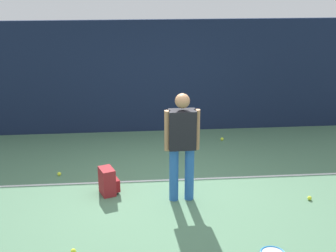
{
  "coord_description": "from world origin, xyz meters",
  "views": [
    {
      "loc": [
        -0.6,
        -6.47,
        3.42
      ],
      "look_at": [
        0.0,
        0.4,
        1.0
      ],
      "focal_mm": 48.59,
      "sensor_mm": 36.0,
      "label": 1
    }
  ],
  "objects": [
    {
      "name": "court_line",
      "position": [
        0.0,
        0.48,
        0.0
      ],
      "size": [
        9.0,
        0.05,
        0.0
      ],
      "primitive_type": "cube",
      "color": "white",
      "rests_on": "ground"
    },
    {
      "name": "backpack",
      "position": [
        -0.98,
        0.08,
        0.21
      ],
      "size": [
        0.35,
        0.35,
        0.44
      ],
      "rotation": [
        0.0,
        0.0,
        1.92
      ],
      "color": "maroon",
      "rests_on": "ground"
    },
    {
      "name": "tennis_ball_mid_court",
      "position": [
        2.13,
        -0.41,
        0.03
      ],
      "size": [
        0.07,
        0.07,
        0.07
      ],
      "primitive_type": "sphere",
      "color": "#CCE033",
      "rests_on": "ground"
    },
    {
      "name": "tennis_ball_far_left",
      "position": [
        -1.36,
        -1.5,
        0.03
      ],
      "size": [
        0.07,
        0.07,
        0.07
      ],
      "primitive_type": "sphere",
      "color": "#CCE033",
      "rests_on": "ground"
    },
    {
      "name": "tennis_ball_by_fence",
      "position": [
        -1.86,
        0.81,
        0.03
      ],
      "size": [
        0.07,
        0.07,
        0.07
      ],
      "primitive_type": "sphere",
      "color": "#CCE033",
      "rests_on": "ground"
    },
    {
      "name": "back_fence",
      "position": [
        0.0,
        3.0,
        1.2
      ],
      "size": [
        10.0,
        0.1,
        2.41
      ],
      "primitive_type": "cube",
      "color": "#141E38",
      "rests_on": "ground"
    },
    {
      "name": "tennis_ball_near_player",
      "position": [
        1.29,
        2.24,
        0.03
      ],
      "size": [
        0.07,
        0.07,
        0.07
      ],
      "primitive_type": "sphere",
      "color": "#CCE033",
      "rests_on": "ground"
    },
    {
      "name": "ground_plane",
      "position": [
        0.0,
        0.0,
        0.0
      ],
      "size": [
        12.0,
        12.0,
        0.0
      ],
      "primitive_type": "plane",
      "color": "#4C7556"
    },
    {
      "name": "tennis_player",
      "position": [
        0.16,
        -0.2,
        0.97
      ],
      "size": [
        0.53,
        0.23,
        1.7
      ],
      "rotation": [
        0.0,
        0.0,
        0.02
      ],
      "color": "#2659A5",
      "rests_on": "ground"
    }
  ]
}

